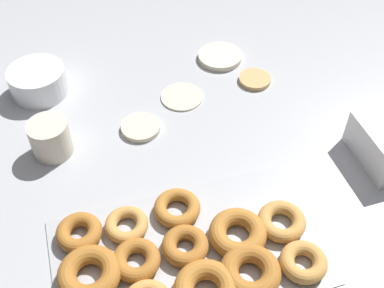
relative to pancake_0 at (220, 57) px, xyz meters
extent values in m
plane|color=#B2B5BA|center=(-0.10, -0.21, -0.01)|extent=(3.00, 3.00, 0.00)
cylinder|color=beige|center=(0.00, 0.00, 0.00)|extent=(0.12, 0.12, 0.02)
cylinder|color=tan|center=(0.06, -0.12, 0.00)|extent=(0.08, 0.08, 0.01)
cylinder|color=beige|center=(-0.27, -0.20, 0.00)|extent=(0.09, 0.09, 0.01)
cylinder|color=beige|center=(-0.15, -0.12, 0.00)|extent=(0.11, 0.11, 0.01)
cube|color=#ADAFB5|center=(-0.26, -0.55, 0.00)|extent=(0.51, 0.29, 0.01)
torus|color=#AD6B28|center=(-0.17, -0.63, 0.02)|extent=(0.11, 0.11, 0.04)
torus|color=#D19347|center=(-0.07, -0.64, 0.01)|extent=(0.09, 0.09, 0.03)
torus|color=#AD6B28|center=(-0.44, -0.55, 0.02)|extent=(0.12, 0.12, 0.04)
torus|color=#AD6B28|center=(-0.36, -0.55, 0.01)|extent=(0.09, 0.09, 0.03)
torus|color=#AD6B28|center=(-0.26, -0.55, 0.01)|extent=(0.09, 0.09, 0.03)
torus|color=#B7752D|center=(-0.16, -0.55, 0.02)|extent=(0.11, 0.11, 0.03)
torus|color=#D19347|center=(-0.07, -0.55, 0.01)|extent=(0.09, 0.09, 0.03)
torus|color=#AD6B28|center=(-0.45, -0.46, 0.01)|extent=(0.09, 0.09, 0.03)
torus|color=#D19347|center=(-0.36, -0.47, 0.01)|extent=(0.08, 0.08, 0.02)
torus|color=#B7752D|center=(-0.25, -0.46, 0.01)|extent=(0.09, 0.09, 0.03)
cylinder|color=white|center=(-0.48, 0.01, 0.03)|extent=(0.14, 0.14, 0.07)
cylinder|color=beige|center=(-0.47, -0.21, 0.03)|extent=(0.09, 0.09, 0.08)
camera|label=1|loc=(-0.39, -1.00, 0.80)|focal=45.00mm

